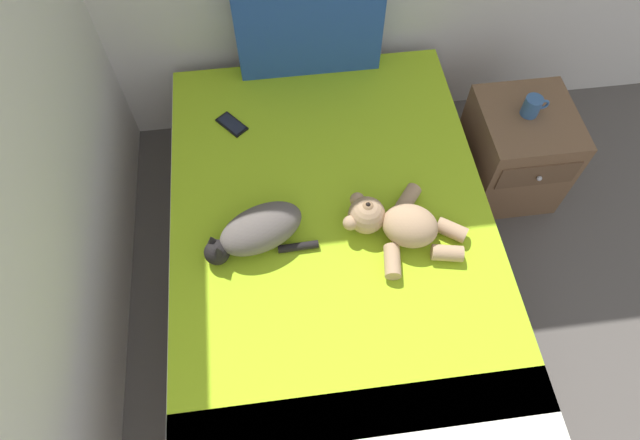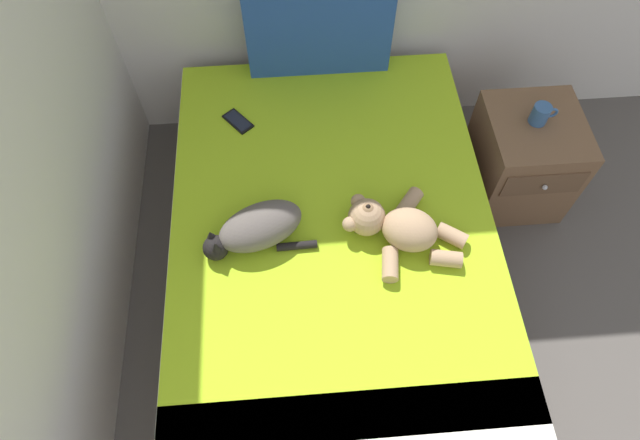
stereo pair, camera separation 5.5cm
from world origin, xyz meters
TOP-DOWN VIEW (x-y plane):
  - bed at (0.96, 2.83)m, footprint 1.37×1.98m
  - patterned_cushion at (0.98, 3.74)m, footprint 0.67×0.12m
  - cat at (0.66, 2.79)m, footprint 0.44×0.30m
  - teddy_bear at (1.21, 2.75)m, footprint 0.50×0.41m
  - cell_phone at (0.58, 3.40)m, footprint 0.15×0.16m
  - nightstand at (1.95, 3.27)m, footprint 0.44×0.49m
  - mug at (1.94, 3.29)m, footprint 0.12×0.08m

SIDE VIEW (x-z plane):
  - bed at x=0.96m, z-range 0.00..0.50m
  - nightstand at x=1.95m, z-range 0.00..0.52m
  - cell_phone at x=0.58m, z-range 0.51..0.52m
  - mug at x=1.94m, z-range 0.52..0.62m
  - teddy_bear at x=1.21m, z-range 0.49..0.66m
  - cat at x=0.66m, z-range 0.50..0.65m
  - patterned_cushion at x=0.98m, z-range 0.51..0.98m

